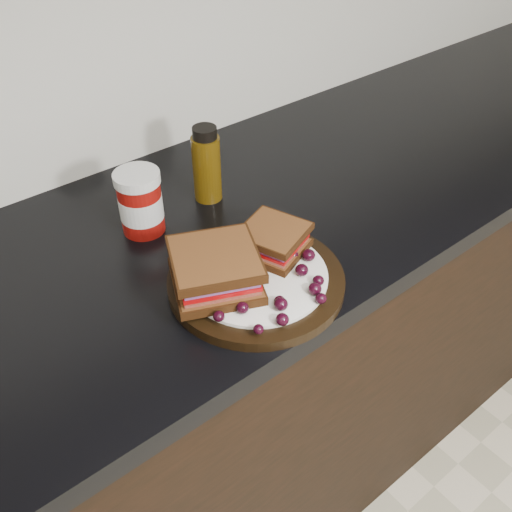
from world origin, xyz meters
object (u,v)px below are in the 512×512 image
Objects in this scene: oil_bottle at (207,164)px; sandwich_left at (216,270)px; plate at (256,281)px; condiment_jar at (140,202)px.

sandwich_left is at bearing -122.24° from oil_bottle.
sandwich_left is (-0.06, 0.02, 0.04)m from plate.
condiment_jar reaches higher than plate.
oil_bottle is (0.15, 0.23, 0.02)m from sandwich_left.
condiment_jar reaches higher than sandwich_left.
plate is 1.90× the size of oil_bottle.
plate is at bearing -108.47° from oil_bottle.
condiment_jar is at bearing 105.08° from plate.
oil_bottle reaches higher than sandwich_left.
sandwich_left is 0.22m from condiment_jar.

